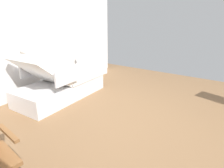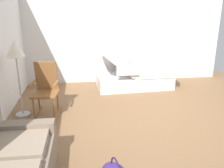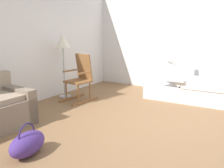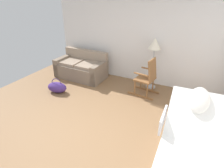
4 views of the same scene
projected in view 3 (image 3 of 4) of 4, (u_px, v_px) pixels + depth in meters
The scene contains 7 objects.
ground_plane at pixel (147, 126), 3.99m from camera, with size 6.74×6.74×0.00m, color olive.
back_wall at pixel (32, 41), 5.13m from camera, with size 5.46×0.10×2.70m, color white.
side_wall at pixel (194, 39), 5.90m from camera, with size 0.10×5.59×2.70m, color white.
hospital_bed at pixel (191, 86), 5.45m from camera, with size 1.07×2.10×1.19m.
rocking_chair at pixel (80, 78), 5.39m from camera, with size 0.81×0.56×1.05m.
floor_lamp at pixel (63, 45), 5.47m from camera, with size 0.34×0.34×1.48m.
duffel_bag at pixel (28, 144), 3.04m from camera, with size 0.61×0.43×0.43m.
Camera 3 is at (-3.47, -1.50, 1.56)m, focal length 38.36 mm.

